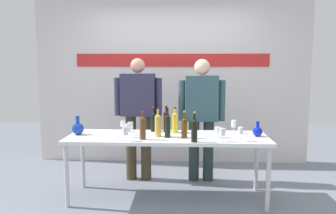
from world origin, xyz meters
The scene contains 23 objects.
ground_plane centered at (0.00, 0.00, 0.00)m, with size 10.00×10.00×0.00m, color slate.
back_wall centered at (0.00, 1.58, 1.50)m, with size 4.34×0.11×3.00m.
display_table centered at (0.00, 0.00, 0.70)m, with size 2.33×0.71×0.76m.
decanter_blue_left centered at (-1.06, 0.02, 0.84)m, with size 0.14×0.14×0.22m.
decanter_blue_right centered at (1.04, 0.02, 0.82)m, with size 0.11×0.11×0.18m.
presenter_left centered at (-0.43, 0.66, 0.96)m, with size 0.65×0.22×1.66m.
presenter_right centered at (0.43, 0.66, 0.95)m, with size 0.62×0.22×1.65m.
wine_bottle_0 centered at (-0.19, 0.26, 0.89)m, with size 0.07×0.07×0.31m.
wine_bottle_1 centered at (-0.26, -0.19, 0.90)m, with size 0.07×0.07×0.32m.
wine_bottle_2 centered at (0.20, -0.09, 0.89)m, with size 0.07×0.07×0.31m.
wine_bottle_3 centered at (0.08, 0.17, 0.90)m, with size 0.07×0.07×0.32m.
wine_bottle_4 centered at (-0.11, -0.03, 0.90)m, with size 0.07×0.07×0.32m.
wine_bottle_5 centered at (0.30, -0.29, 0.89)m, with size 0.07×0.07×0.33m.
wine_bottle_6 centered at (0.01, -0.08, 0.90)m, with size 0.07×0.07×0.34m.
wine_bottle_7 centered at (-0.03, 0.25, 0.90)m, with size 0.07×0.07×0.34m.
wine_glass_left_0 centered at (-0.56, 0.23, 0.85)m, with size 0.06×0.06×0.13m.
wine_glass_left_1 centered at (-0.44, -0.28, 0.87)m, with size 0.06×0.06×0.16m.
wine_glass_left_2 centered at (-0.45, -0.09, 0.87)m, with size 0.06×0.06×0.16m.
wine_glass_left_3 centered at (-0.44, 0.04, 0.86)m, with size 0.06×0.06×0.15m.
wine_glass_right_0 centered at (0.79, 0.17, 0.88)m, with size 0.06×0.06×0.16m.
wine_glass_right_1 centered at (0.61, -0.26, 0.86)m, with size 0.07×0.07×0.15m.
wine_glass_right_2 centered at (0.81, -0.22, 0.87)m, with size 0.06×0.06×0.15m.
wine_glass_right_3 centered at (0.58, -0.06, 0.85)m, with size 0.07×0.07×0.12m.
Camera 1 is at (0.19, -3.88, 1.61)m, focal length 36.41 mm.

